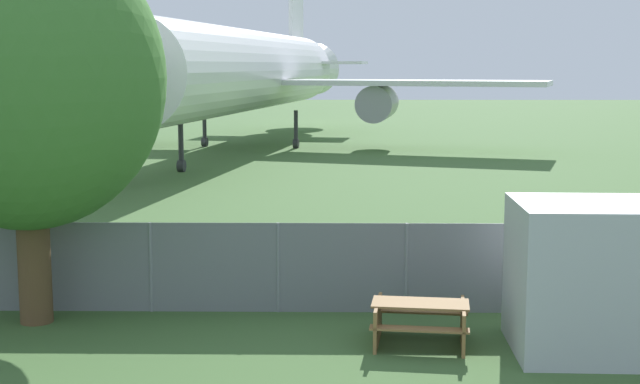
{
  "coord_description": "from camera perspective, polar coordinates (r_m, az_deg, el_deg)",
  "views": [
    {
      "loc": [
        1.11,
        -6.77,
        4.9
      ],
      "look_at": [
        0.79,
        13.52,
        2.0
      ],
      "focal_mm": 50.0,
      "sensor_mm": 36.0,
      "label": 1
    }
  ],
  "objects": [
    {
      "name": "perimeter_fence",
      "position": [
        17.78,
        -2.69,
        -4.86
      ],
      "size": [
        56.07,
        0.07,
        1.81
      ],
      "color": "gray",
      "rests_on": "ground"
    },
    {
      "name": "airplane",
      "position": [
        52.19,
        -4.9,
        7.7
      ],
      "size": [
        34.91,
        44.11,
        13.98
      ],
      "rotation": [
        0.0,
        0.0,
        -1.73
      ],
      "color": "white",
      "rests_on": "ground"
    },
    {
      "name": "picnic_bench_near_cabin",
      "position": [
        15.96,
        6.43,
        -8.03
      ],
      "size": [
        1.85,
        1.59,
        0.76
      ],
      "rotation": [
        0.0,
        0.0,
        -0.12
      ],
      "color": "olive",
      "rests_on": "ground"
    },
    {
      "name": "tree_near_hangar",
      "position": [
        17.47,
        -18.31,
        6.89
      ],
      "size": [
        5.16,
        5.16,
        7.51
      ],
      "color": "brown",
      "rests_on": "ground"
    }
  ]
}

